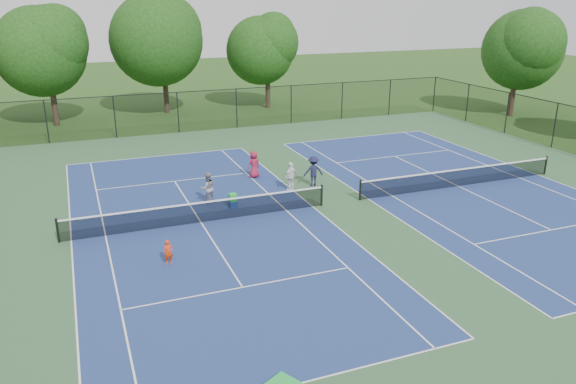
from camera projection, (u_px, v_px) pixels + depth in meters
name	position (u px, v px, depth m)	size (l,w,h in m)	color
ground	(341.00, 203.00, 27.60)	(140.00, 140.00, 0.00)	#234716
court_pad	(341.00, 203.00, 27.60)	(36.00, 36.00, 0.01)	#305635
tennis_court_left	(201.00, 221.00, 25.17)	(12.00, 23.83, 1.07)	navy
tennis_court_right	(458.00, 185.00, 29.98)	(12.00, 23.83, 1.07)	navy
perimeter_fence	(342.00, 172.00, 27.08)	(36.08, 36.08, 3.02)	black
tree_back_a	(46.00, 47.00, 42.26)	(6.80, 6.80, 9.15)	#2D2116
tree_back_b	(162.00, 35.00, 46.92)	(7.60, 7.60, 10.03)	#2D2116
tree_back_c	(267.00, 46.00, 49.50)	(6.00, 6.00, 8.40)	#2D2116
tree_side_e	(519.00, 46.00, 45.90)	(6.60, 6.60, 8.87)	#2D2116
child_player	(168.00, 252.00, 21.16)	(0.35, 0.23, 0.97)	#EB3A0F
instructor	(208.00, 188.00, 27.33)	(0.76, 0.59, 1.57)	gray
bystander_a	(291.00, 176.00, 29.20)	(0.90, 0.37, 1.53)	white
bystander_b	(313.00, 171.00, 29.87)	(1.05, 0.61, 1.63)	#1B1C3B
bystander_c	(254.00, 164.00, 31.27)	(0.74, 0.48, 1.51)	maroon
ball_crate	(233.00, 204.00, 26.97)	(0.37, 0.32, 0.32)	navy
ball_hopper	(233.00, 197.00, 26.85)	(0.34, 0.28, 0.39)	green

